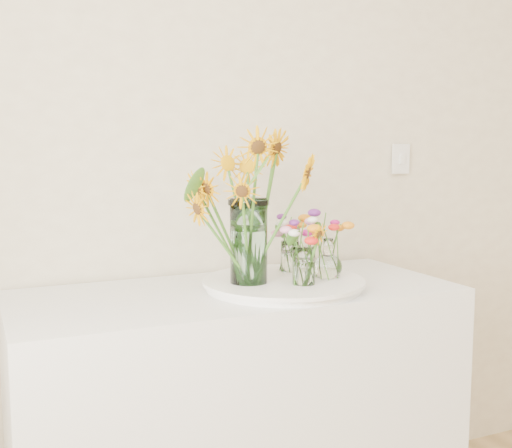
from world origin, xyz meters
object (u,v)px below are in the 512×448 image
(tray, at_px, (284,285))
(small_vase_c, at_px, (290,257))
(counter, at_px, (238,424))
(mason_jar, at_px, (249,241))
(small_vase_b, at_px, (328,259))
(small_vase_a, at_px, (304,266))

(tray, height_order, small_vase_c, small_vase_c)
(small_vase_c, bearing_deg, tray, -125.27)
(counter, height_order, mason_jar, mason_jar)
(mason_jar, bearing_deg, small_vase_b, -6.67)
(counter, distance_m, small_vase_a, 0.58)
(small_vase_a, height_order, small_vase_c, small_vase_a)
(mason_jar, distance_m, small_vase_b, 0.28)
(tray, relative_size, small_vase_a, 4.08)
(mason_jar, xyz_separation_m, small_vase_b, (0.27, -0.03, -0.07))
(tray, xyz_separation_m, small_vase_b, (0.15, -0.03, 0.08))
(tray, distance_m, small_vase_c, 0.15)
(small_vase_a, xyz_separation_m, small_vase_b, (0.12, 0.06, 0.01))
(small_vase_b, bearing_deg, small_vase_a, -153.85)
(mason_jar, bearing_deg, counter, 113.71)
(tray, relative_size, small_vase_b, 3.72)
(tray, bearing_deg, mason_jar, 178.27)
(tray, distance_m, small_vase_a, 0.12)
(counter, distance_m, mason_jar, 0.61)
(tray, height_order, small_vase_b, small_vase_b)
(small_vase_b, height_order, small_vase_c, small_vase_b)
(tray, relative_size, mason_jar, 1.83)
(counter, distance_m, tray, 0.49)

